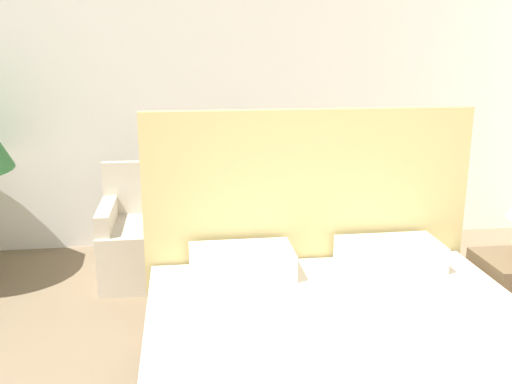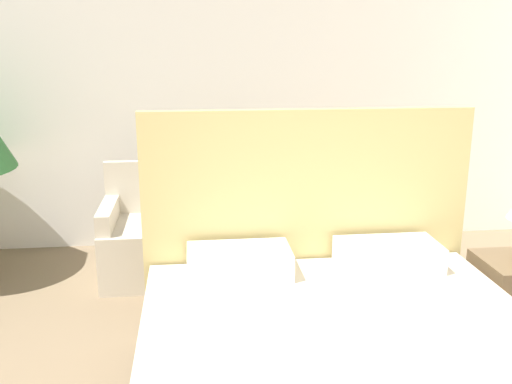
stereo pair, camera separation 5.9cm
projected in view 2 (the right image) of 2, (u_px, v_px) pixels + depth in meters
wall_back at (229, 69)px, 4.57m from camera, size 10.00×0.06×2.90m
armchair_near_window_left at (151, 242)px, 4.12m from camera, size 0.67×0.64×0.81m
armchair_near_window_right at (282, 237)px, 4.23m from camera, size 0.69×0.66×0.81m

